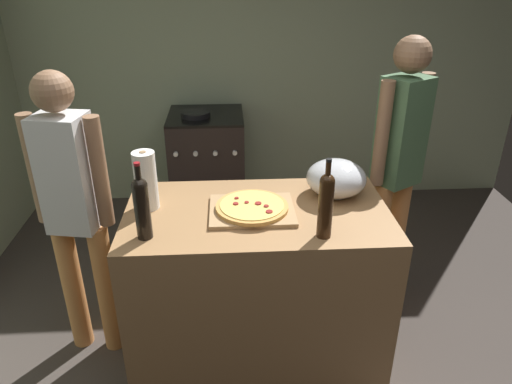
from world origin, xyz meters
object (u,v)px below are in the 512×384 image
at_px(pizza, 252,207).
at_px(paper_towel_roll, 146,181).
at_px(wine_bottle_dark, 142,205).
at_px(person_in_stripes, 74,205).
at_px(stove, 208,166).
at_px(person_in_red, 398,160).
at_px(wine_bottle_clear, 326,203).
at_px(mixing_bowl, 336,178).

relative_size(pizza, paper_towel_roll, 1.19).
relative_size(wine_bottle_dark, person_in_stripes, 0.22).
bearing_deg(person_in_stripes, paper_towel_roll, -14.16).
relative_size(paper_towel_roll, person_in_stripes, 0.18).
height_order(wine_bottle_dark, stove, wine_bottle_dark).
bearing_deg(stove, paper_towel_roll, -97.61).
xyz_separation_m(person_in_stripes, person_in_red, (1.76, 0.35, 0.06)).
relative_size(wine_bottle_clear, person_in_stripes, 0.23).
relative_size(pizza, wine_bottle_dark, 0.99).
bearing_deg(mixing_bowl, paper_towel_roll, -175.00).
bearing_deg(mixing_bowl, stove, 114.85).
bearing_deg(person_in_stripes, stove, 68.35).
distance_m(wine_bottle_clear, person_in_red, 0.96).
bearing_deg(wine_bottle_clear, mixing_bowl, 71.25).
distance_m(paper_towel_roll, person_in_red, 1.45).
relative_size(mixing_bowl, wine_bottle_dark, 0.86).
height_order(mixing_bowl, person_in_stripes, person_in_stripes).
bearing_deg(paper_towel_roll, stove, 82.39).
relative_size(mixing_bowl, person_in_red, 0.18).
bearing_deg(wine_bottle_clear, paper_towel_roll, 158.54).
xyz_separation_m(wine_bottle_clear, person_in_red, (0.58, 0.76, -0.13)).
bearing_deg(person_in_stripes, pizza, -11.40).
height_order(paper_towel_roll, wine_bottle_dark, wine_bottle_dark).
bearing_deg(wine_bottle_clear, wine_bottle_dark, 177.16).
height_order(paper_towel_roll, person_in_red, person_in_red).
xyz_separation_m(mixing_bowl, wine_bottle_clear, (-0.13, -0.39, 0.07)).
distance_m(mixing_bowl, paper_towel_roll, 0.93).
distance_m(paper_towel_roll, wine_bottle_dark, 0.28).
bearing_deg(paper_towel_roll, wine_bottle_clear, -21.46).
bearing_deg(mixing_bowl, person_in_stripes, 179.28).
xyz_separation_m(wine_bottle_dark, person_in_red, (1.35, 0.72, -0.12)).
distance_m(pizza, wine_bottle_clear, 0.40).
height_order(paper_towel_roll, wine_bottle_clear, wine_bottle_clear).
height_order(wine_bottle_clear, person_in_red, person_in_red).
bearing_deg(stove, wine_bottle_clear, -73.32).
height_order(wine_bottle_dark, person_in_stripes, person_in_stripes).
distance_m(pizza, paper_towel_roll, 0.52).
height_order(pizza, mixing_bowl, mixing_bowl).
bearing_deg(paper_towel_roll, person_in_red, 17.88).
relative_size(stove, person_in_red, 0.56).
distance_m(wine_bottle_dark, wine_bottle_clear, 0.77).
height_order(pizza, stove, pizza).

